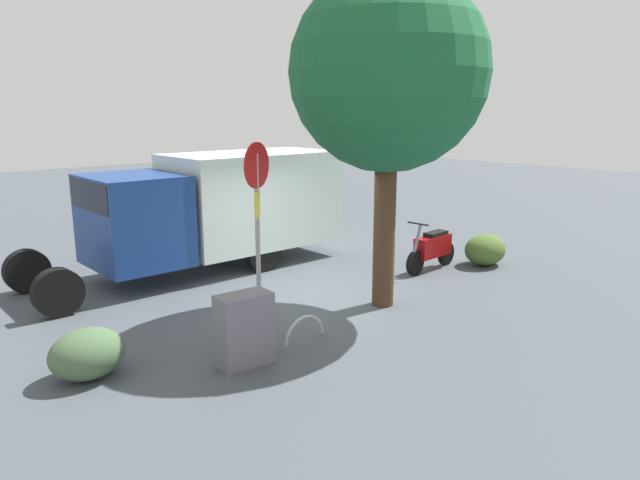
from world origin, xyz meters
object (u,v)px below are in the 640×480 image
box_truck_near (217,204)px  stop_sign (257,206)px  bike_rack_hoop (305,340)px  motorcycle (432,248)px  street_tree (388,73)px  utility_cabinet (244,329)px

box_truck_near → stop_sign: bearing=68.2°
stop_sign → bike_rack_hoop: stop_sign is taller
box_truck_near → motorcycle: (-3.55, 3.56, -1.00)m
motorcycle → stop_sign: bearing=-0.3°
motorcycle → street_tree: (2.74, 0.86, 3.77)m
street_tree → stop_sign: bearing=-16.4°
utility_cabinet → bike_rack_hoop: bearing=-176.7°
utility_cabinet → motorcycle: bearing=-168.8°
box_truck_near → street_tree: (-0.82, 4.42, 2.77)m
bike_rack_hoop → box_truck_near: bearing=-107.1°
stop_sign → street_tree: (-2.41, 0.71, 2.18)m
stop_sign → utility_cabinet: stop_sign is taller
street_tree → utility_cabinet: size_ratio=5.65×
utility_cabinet → bike_rack_hoop: 1.35m
box_truck_near → stop_sign: 4.08m
stop_sign → bike_rack_hoop: (-0.14, 1.01, -2.11)m
stop_sign → motorcycle: bearing=-178.3°
motorcycle → street_tree: street_tree is taller
motorcycle → bike_rack_hoop: (5.01, 1.16, -0.52)m
street_tree → utility_cabinet: 5.15m
motorcycle → box_truck_near: bearing=-47.0°
box_truck_near → motorcycle: 5.13m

